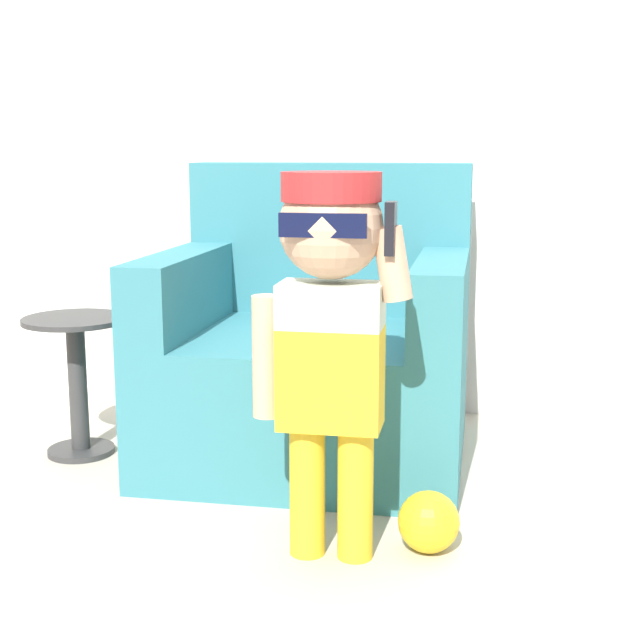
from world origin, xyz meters
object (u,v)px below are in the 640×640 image
object	(u,v)px
armchair	(315,355)
toy_ball	(429,522)
side_table	(77,372)
person_child	(330,306)

from	to	relation	value
armchair	toy_ball	distance (m)	0.91
armchair	toy_ball	world-z (taller)	armchair
side_table	toy_ball	world-z (taller)	side_table
armchair	toy_ball	size ratio (longest dim) A/B	6.25
toy_ball	side_table	bearing A→B (deg)	155.96
armchair	person_child	distance (m)	0.89
armchair	side_table	xyz separation A→B (m)	(-0.82, -0.17, -0.06)
person_child	toy_ball	world-z (taller)	person_child
armchair	person_child	bearing A→B (deg)	-76.52
person_child	toy_ball	size ratio (longest dim) A/B	6.06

